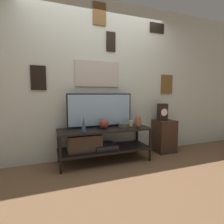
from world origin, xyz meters
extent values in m
plane|color=brown|center=(0.00, 0.00, 0.00)|extent=(12.00, 12.00, 0.00)
cube|color=beige|center=(0.00, 0.60, 1.35)|extent=(6.40, 0.06, 2.70)
cube|color=#B2ADA3|center=(-0.04, 0.56, 1.45)|extent=(0.76, 0.02, 0.43)
cube|color=#B2BCC6|center=(-0.04, 0.55, 1.45)|extent=(0.73, 0.01, 0.39)
cube|color=black|center=(1.13, 0.56, 2.35)|extent=(0.30, 0.02, 0.18)
cube|color=white|center=(1.13, 0.55, 2.35)|extent=(0.27, 0.01, 0.14)
cube|color=black|center=(0.20, 0.56, 2.01)|extent=(0.16, 0.02, 0.33)
cube|color=beige|center=(0.20, 0.55, 2.01)|extent=(0.13, 0.01, 0.29)
cube|color=black|center=(-0.98, 0.56, 1.36)|extent=(0.22, 0.02, 0.37)
cube|color=slate|center=(-0.98, 0.55, 1.36)|extent=(0.19, 0.01, 0.33)
cube|color=brown|center=(1.39, 0.56, 1.30)|extent=(0.26, 0.02, 0.37)
cube|color=#BCB299|center=(1.39, 0.55, 1.30)|extent=(0.22, 0.01, 0.33)
cube|color=brown|center=(0.00, 0.56, 2.44)|extent=(0.22, 0.02, 0.36)
cube|color=beige|center=(0.00, 0.55, 2.44)|extent=(0.18, 0.01, 0.33)
cube|color=black|center=(0.00, 0.30, 0.54)|extent=(1.50, 0.51, 0.03)
cube|color=black|center=(0.00, 0.30, 0.21)|extent=(1.50, 0.51, 0.03)
cylinder|color=black|center=(-0.72, 0.07, 0.28)|extent=(0.04, 0.04, 0.56)
cylinder|color=black|center=(0.72, 0.07, 0.28)|extent=(0.04, 0.04, 0.56)
cylinder|color=black|center=(-0.72, 0.52, 0.28)|extent=(0.04, 0.04, 0.56)
cylinder|color=black|center=(0.72, 0.52, 0.28)|extent=(0.04, 0.04, 0.56)
cube|color=black|center=(0.00, 0.30, 0.26)|extent=(0.36, 0.36, 0.07)
cube|color=#47382D|center=(-0.34, 0.30, 0.35)|extent=(0.52, 0.28, 0.25)
cylinder|color=black|center=(-0.34, 0.41, 0.57)|extent=(0.05, 0.05, 0.02)
cylinder|color=black|center=(0.26, 0.41, 0.57)|extent=(0.05, 0.05, 0.02)
cube|color=black|center=(-0.04, 0.41, 0.85)|extent=(1.09, 0.04, 0.54)
cube|color=#8CB2D1|center=(-0.04, 0.39, 0.85)|extent=(1.06, 0.01, 0.51)
cylinder|color=#4C5647|center=(0.32, 0.27, 0.59)|extent=(0.18, 0.18, 0.07)
sphere|color=brown|center=(-0.02, 0.27, 0.64)|extent=(0.16, 0.16, 0.16)
ellipsoid|color=brown|center=(0.52, 0.13, 0.66)|extent=(0.11, 0.12, 0.21)
cone|color=#2D4251|center=(-0.38, 0.14, 0.67)|extent=(0.08, 0.08, 0.23)
cylinder|color=beige|center=(0.48, 0.32, 0.61)|extent=(0.08, 0.08, 0.10)
cube|color=#382319|center=(1.23, 0.38, 0.31)|extent=(0.37, 0.34, 0.61)
cube|color=black|center=(1.18, 0.38, 0.77)|extent=(0.18, 0.10, 0.32)
cylinder|color=white|center=(1.18, 0.33, 0.77)|extent=(0.14, 0.01, 0.14)
camera|label=1|loc=(-0.86, -2.37, 1.11)|focal=28.00mm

